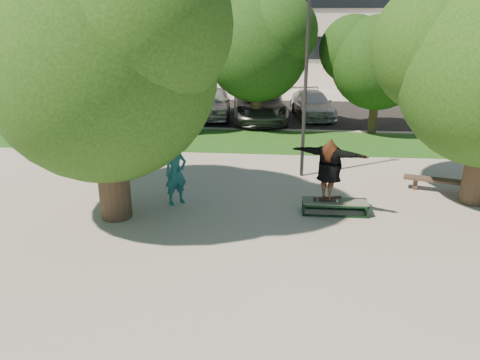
# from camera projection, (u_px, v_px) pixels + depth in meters

# --- Properties ---
(ground) EXTENTS (120.00, 120.00, 0.00)m
(ground) POSITION_uv_depth(u_px,v_px,m) (267.00, 239.00, 11.65)
(ground) COLOR gray
(ground) RESTS_ON ground
(grass_strip) EXTENTS (30.00, 4.00, 0.02)m
(grass_strip) POSITION_uv_depth(u_px,v_px,m) (298.00, 142.00, 20.47)
(grass_strip) COLOR #164313
(grass_strip) RESTS_ON ground
(asphalt_strip) EXTENTS (40.00, 8.00, 0.01)m
(asphalt_strip) POSITION_uv_depth(u_px,v_px,m) (278.00, 112.00, 26.66)
(asphalt_strip) COLOR black
(asphalt_strip) RESTS_ON ground
(tree_left) EXTENTS (6.96, 5.95, 7.12)m
(tree_left) POSITION_uv_depth(u_px,v_px,m) (99.00, 52.00, 11.56)
(tree_left) COLOR #38281E
(tree_left) RESTS_ON ground
(bg_tree_left) EXTENTS (5.28, 4.51, 5.77)m
(bg_tree_left) POSITION_uv_depth(u_px,v_px,m) (134.00, 50.00, 21.35)
(bg_tree_left) COLOR #38281E
(bg_tree_left) RESTS_ON ground
(bg_tree_mid) EXTENTS (5.76, 4.92, 6.24)m
(bg_tree_mid) POSITION_uv_depth(u_px,v_px,m) (255.00, 43.00, 21.73)
(bg_tree_mid) COLOR #38281E
(bg_tree_mid) RESTS_ON ground
(bg_tree_right) EXTENTS (5.04, 4.31, 5.43)m
(bg_tree_right) POSITION_uv_depth(u_px,v_px,m) (377.00, 57.00, 20.95)
(bg_tree_right) COLOR #38281E
(bg_tree_right) RESTS_ON ground
(lamppost) EXTENTS (0.25, 0.15, 6.11)m
(lamppost) POSITION_uv_depth(u_px,v_px,m) (306.00, 84.00, 15.20)
(lamppost) COLOR #2D2D30
(lamppost) RESTS_ON ground
(grind_box) EXTENTS (1.80, 0.60, 0.38)m
(grind_box) POSITION_uv_depth(u_px,v_px,m) (335.00, 207.00, 13.11)
(grind_box) COLOR black
(grind_box) RESTS_ON ground
(skater_rig) EXTENTS (2.17, 1.30, 1.79)m
(skater_rig) POSITION_uv_depth(u_px,v_px,m) (329.00, 169.00, 12.76)
(skater_rig) COLOR white
(skater_rig) RESTS_ON grind_box
(bystander) EXTENTS (0.82, 0.79, 1.89)m
(bystander) POSITION_uv_depth(u_px,v_px,m) (176.00, 173.00, 13.57)
(bystander) COLOR #195B60
(bystander) RESTS_ON ground
(bench) EXTENTS (2.79, 1.13, 0.43)m
(bench) POSITION_uv_depth(u_px,v_px,m) (451.00, 183.00, 14.51)
(bench) COLOR #453329
(bench) RESTS_ON ground
(car_silver_a) EXTENTS (2.35, 4.82, 1.58)m
(car_silver_a) POSITION_uv_depth(u_px,v_px,m) (213.00, 103.00, 25.26)
(car_silver_a) COLOR silver
(car_silver_a) RESTS_ON asphalt_strip
(car_dark) EXTENTS (2.20, 4.73, 1.50)m
(car_dark) POSITION_uv_depth(u_px,v_px,m) (198.00, 102.00, 25.51)
(car_dark) COLOR black
(car_dark) RESTS_ON asphalt_strip
(car_grey) EXTENTS (3.24, 6.05, 1.61)m
(car_grey) POSITION_uv_depth(u_px,v_px,m) (260.00, 105.00, 24.51)
(car_grey) COLOR #5E5F63
(car_grey) RESTS_ON asphalt_strip
(car_silver_b) EXTENTS (2.61, 4.89, 1.35)m
(car_silver_b) POSITION_uv_depth(u_px,v_px,m) (312.00, 104.00, 25.43)
(car_silver_b) COLOR #BABBC0
(car_silver_b) RESTS_ON asphalt_strip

